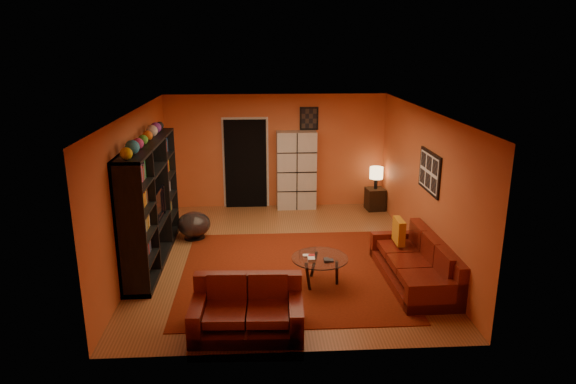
{
  "coord_description": "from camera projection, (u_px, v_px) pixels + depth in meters",
  "views": [
    {
      "loc": [
        -0.4,
        -8.55,
        3.7
      ],
      "look_at": [
        0.11,
        0.1,
        1.17
      ],
      "focal_mm": 32.0,
      "sensor_mm": 36.0,
      "label": 1
    }
  ],
  "objects": [
    {
      "name": "wall_back",
      "position": [
        276.0,
        151.0,
        11.76
      ],
      "size": [
        6.0,
        0.0,
        6.0
      ],
      "primitive_type": "plane",
      "rotation": [
        1.57,
        0.0,
        0.0
      ],
      "color": "#C4562B",
      "rests_on": "floor"
    },
    {
      "name": "wall_art_right",
      "position": [
        430.0,
        172.0,
        8.65
      ],
      "size": [
        0.03,
        1.0,
        0.7
      ],
      "primitive_type": "cube",
      "color": "black",
      "rests_on": "wall_right"
    },
    {
      "name": "entertainment_unit",
      "position": [
        151.0,
        203.0,
        8.83
      ],
      "size": [
        0.45,
        3.0,
        2.1
      ],
      "primitive_type": "cube",
      "color": "black",
      "rests_on": "floor"
    },
    {
      "name": "coffee_table",
      "position": [
        320.0,
        261.0,
        8.06
      ],
      "size": [
        0.89,
        0.89,
        0.44
      ],
      "rotation": [
        0.0,
        0.0,
        -0.31
      ],
      "color": "silver",
      "rests_on": "floor"
    },
    {
      "name": "floor",
      "position": [
        283.0,
        256.0,
        9.25
      ],
      "size": [
        6.0,
        6.0,
        0.0
      ],
      "primitive_type": "plane",
      "color": "brown",
      "rests_on": "ground"
    },
    {
      "name": "side_table",
      "position": [
        375.0,
        199.0,
        11.75
      ],
      "size": [
        0.44,
        0.44,
        0.5
      ],
      "primitive_type": "cube",
      "rotation": [
        0.0,
        0.0,
        0.1
      ],
      "color": "black",
      "rests_on": "floor"
    },
    {
      "name": "bowl_chair",
      "position": [
        194.0,
        225.0,
        10.01
      ],
      "size": [
        0.64,
        0.64,
        0.53
      ],
      "color": "black",
      "rests_on": "floor"
    },
    {
      "name": "wall_front",
      "position": [
        295.0,
        255.0,
        6.01
      ],
      "size": [
        6.0,
        0.0,
        6.0
      ],
      "primitive_type": "plane",
      "rotation": [
        -1.57,
        0.0,
        0.0
      ],
      "color": "#C4562B",
      "rests_on": "floor"
    },
    {
      "name": "storage_cabinet",
      "position": [
        296.0,
        170.0,
        11.71
      ],
      "size": [
        0.9,
        0.41,
        1.79
      ],
      "primitive_type": "cube",
      "rotation": [
        0.0,
        0.0,
        0.02
      ],
      "color": "#BAB6AB",
      "rests_on": "floor"
    },
    {
      "name": "table_lamp",
      "position": [
        376.0,
        173.0,
        11.58
      ],
      "size": [
        0.3,
        0.3,
        0.5
      ],
      "color": "black",
      "rests_on": "side_table"
    },
    {
      "name": "wall_left",
      "position": [
        136.0,
        189.0,
        8.75
      ],
      "size": [
        0.0,
        6.0,
        6.0
      ],
      "primitive_type": "plane",
      "rotation": [
        1.57,
        0.0,
        1.57
      ],
      "color": "#C4562B",
      "rests_on": "floor"
    },
    {
      "name": "wall_right",
      "position": [
        424.0,
        184.0,
        9.03
      ],
      "size": [
        0.0,
        6.0,
        6.0
      ],
      "primitive_type": "plane",
      "rotation": [
        1.57,
        0.0,
        -1.57
      ],
      "color": "#C4562B",
      "rests_on": "floor"
    },
    {
      "name": "sofa",
      "position": [
        419.0,
        264.0,
        8.21
      ],
      "size": [
        0.95,
        2.2,
        0.85
      ],
      "rotation": [
        0.0,
        0.0,
        0.03
      ],
      "color": "#54110B",
      "rests_on": "rug"
    },
    {
      "name": "ceiling",
      "position": [
        282.0,
        111.0,
        8.52
      ],
      "size": [
        6.0,
        6.0,
        0.0
      ],
      "primitive_type": "plane",
      "rotation": [
        3.14,
        0.0,
        0.0
      ],
      "color": "white",
      "rests_on": "wall_back"
    },
    {
      "name": "tv",
      "position": [
        154.0,
        206.0,
        8.86
      ],
      "size": [
        0.91,
        0.12,
        0.52
      ],
      "primitive_type": "imported",
      "rotation": [
        0.0,
        0.0,
        1.57
      ],
      "color": "black",
      "rests_on": "entertainment_unit"
    },
    {
      "name": "throw_pillow",
      "position": [
        399.0,
        231.0,
        8.68
      ],
      "size": [
        0.12,
        0.42,
        0.42
      ],
      "primitive_type": "cube",
      "color": "orange",
      "rests_on": "sofa"
    },
    {
      "name": "doorway",
      "position": [
        246.0,
        164.0,
        11.76
      ],
      "size": [
        0.95,
        0.1,
        2.04
      ],
      "primitive_type": "cube",
      "color": "black",
      "rests_on": "floor"
    },
    {
      "name": "rug",
      "position": [
        290.0,
        272.0,
        8.58
      ],
      "size": [
        3.6,
        3.6,
        0.01
      ],
      "primitive_type": "cube",
      "color": "#541609",
      "rests_on": "floor"
    },
    {
      "name": "wall_art_back",
      "position": [
        309.0,
        118.0,
        11.57
      ],
      "size": [
        0.42,
        0.03,
        0.52
      ],
      "primitive_type": "cube",
      "color": "black",
      "rests_on": "wall_back"
    },
    {
      "name": "loveseat",
      "position": [
        247.0,
        310.0,
        6.82
      ],
      "size": [
        1.5,
        0.94,
        0.85
      ],
      "rotation": [
        0.0,
        0.0,
        1.53
      ],
      "color": "#54110B",
      "rests_on": "rug"
    }
  ]
}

